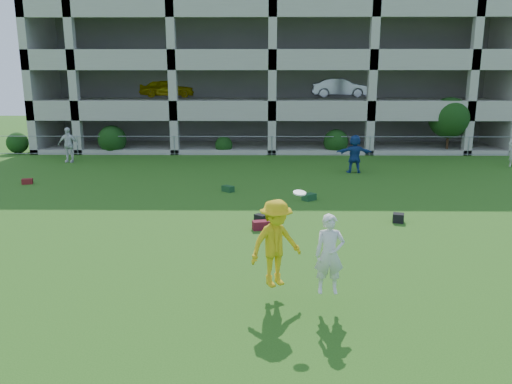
{
  "coord_description": "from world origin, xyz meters",
  "views": [
    {
      "loc": [
        -0.57,
        -11.42,
        4.77
      ],
      "look_at": [
        -0.76,
        3.0,
        1.4
      ],
      "focal_mm": 35.0,
      "sensor_mm": 36.0,
      "label": 1
    }
  ],
  "objects_px": {
    "bystander_d": "(355,154)",
    "crate_d": "(398,218)",
    "frisbee_contest": "(286,245)",
    "bystander_b": "(68,145)",
    "parking_garage": "(270,59)"
  },
  "relations": [
    {
      "from": "bystander_b",
      "to": "frisbee_contest",
      "type": "relative_size",
      "value": 0.92
    },
    {
      "from": "bystander_b",
      "to": "bystander_d",
      "type": "height_order",
      "value": "bystander_b"
    },
    {
      "from": "bystander_b",
      "to": "crate_d",
      "type": "xyz_separation_m",
      "value": [
        15.48,
        -11.73,
        -0.83
      ]
    },
    {
      "from": "bystander_b",
      "to": "parking_garage",
      "type": "xyz_separation_m",
      "value": [
        11.51,
        11.36,
        5.03
      ]
    },
    {
      "from": "frisbee_contest",
      "to": "bystander_b",
      "type": "bearing_deg",
      "value": 122.89
    },
    {
      "from": "bystander_d",
      "to": "frisbee_contest",
      "type": "bearing_deg",
      "value": 75.74
    },
    {
      "from": "frisbee_contest",
      "to": "parking_garage",
      "type": "height_order",
      "value": "parking_garage"
    },
    {
      "from": "bystander_b",
      "to": "crate_d",
      "type": "bearing_deg",
      "value": -36.73
    },
    {
      "from": "bystander_d",
      "to": "parking_garage",
      "type": "relative_size",
      "value": 0.06
    },
    {
      "from": "bystander_d",
      "to": "frisbee_contest",
      "type": "relative_size",
      "value": 0.9
    },
    {
      "from": "bystander_d",
      "to": "parking_garage",
      "type": "height_order",
      "value": "parking_garage"
    },
    {
      "from": "frisbee_contest",
      "to": "bystander_d",
      "type": "bearing_deg",
      "value": 74.42
    },
    {
      "from": "bystander_d",
      "to": "crate_d",
      "type": "height_order",
      "value": "bystander_d"
    },
    {
      "from": "bystander_d",
      "to": "parking_garage",
      "type": "xyz_separation_m",
      "value": [
        -4.05,
        14.3,
        5.05
      ]
    },
    {
      "from": "bystander_b",
      "to": "frisbee_contest",
      "type": "xyz_separation_m",
      "value": [
        11.45,
        -17.7,
        0.27
      ]
    }
  ]
}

